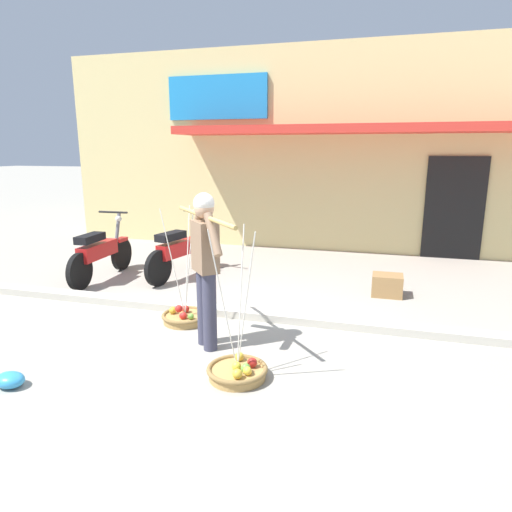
% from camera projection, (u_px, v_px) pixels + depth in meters
% --- Properties ---
extents(ground_plane, '(90.00, 90.00, 0.00)m').
position_uv_depth(ground_plane, '(202.00, 335.00, 5.28)').
color(ground_plane, '#9E998C').
extents(sidewalk_curb, '(20.00, 0.24, 0.10)m').
position_uv_depth(sidewalk_curb, '(223.00, 311.00, 5.92)').
color(sidewalk_curb, '#BAB4A5').
rests_on(sidewalk_curb, ground).
extents(fruit_vendor, '(1.11, 1.21, 1.70)m').
position_uv_depth(fruit_vendor, '(205.00, 261.00, 4.76)').
color(fruit_vendor, '#38384C').
rests_on(fruit_vendor, ground).
extents(fruit_basket_left_side, '(0.58, 0.58, 1.45)m').
position_uv_depth(fruit_basket_left_side, '(185.00, 316.00, 5.66)').
color(fruit_basket_left_side, '#B2894C').
rests_on(fruit_basket_left_side, ground).
extents(fruit_basket_right_side, '(0.58, 0.58, 1.45)m').
position_uv_depth(fruit_basket_right_side, '(238.00, 370.00, 4.27)').
color(fruit_basket_right_side, '#B2894C').
rests_on(fruit_basket_right_side, ground).
extents(motorcycle_nearest_shop, '(0.54, 1.82, 1.09)m').
position_uv_depth(motorcycle_nearest_shop, '(100.00, 253.00, 7.44)').
color(motorcycle_nearest_shop, black).
rests_on(motorcycle_nearest_shop, ground).
extents(motorcycle_second_in_row, '(0.60, 1.79, 1.09)m').
position_uv_depth(motorcycle_second_in_row, '(181.00, 251.00, 7.58)').
color(motorcycle_second_in_row, black).
rests_on(motorcycle_second_in_row, ground).
extents(storefront_building, '(13.00, 6.00, 4.20)m').
position_uv_depth(storefront_building, '(362.00, 150.00, 11.39)').
color(storefront_building, '#DBC684').
rests_on(storefront_building, ground).
extents(plastic_litter_bag, '(0.28, 0.22, 0.14)m').
position_uv_depth(plastic_litter_bag, '(10.00, 380.00, 4.11)').
color(plastic_litter_bag, '#3393D1').
rests_on(plastic_litter_bag, ground).
extents(wooden_crate, '(0.44, 0.36, 0.32)m').
position_uv_depth(wooden_crate, '(387.00, 285.00, 6.67)').
color(wooden_crate, olive).
rests_on(wooden_crate, ground).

